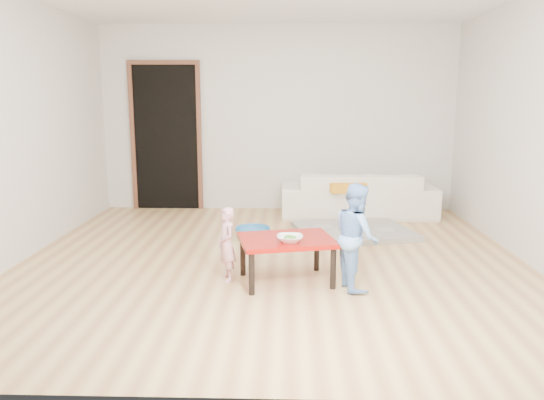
{
  "coord_description": "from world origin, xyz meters",
  "views": [
    {
      "loc": [
        0.15,
        -5.11,
        1.61
      ],
      "look_at": [
        0.0,
        -0.2,
        0.65
      ],
      "focal_mm": 35.0,
      "sensor_mm": 36.0,
      "label": 1
    }
  ],
  "objects_px": {
    "red_table": "(286,260)",
    "child_blue": "(356,236)",
    "bowl": "(290,239)",
    "basin": "(253,233)",
    "sofa": "(358,194)",
    "child_pink": "(226,244)"
  },
  "relations": [
    {
      "from": "bowl",
      "to": "basin",
      "type": "height_order",
      "value": "bowl"
    },
    {
      "from": "child_pink",
      "to": "bowl",
      "type": "bearing_deg",
      "value": 50.37
    },
    {
      "from": "child_pink",
      "to": "sofa",
      "type": "bearing_deg",
      "value": 125.82
    },
    {
      "from": "bowl",
      "to": "basin",
      "type": "bearing_deg",
      "value": 105.04
    },
    {
      "from": "red_table",
      "to": "child_blue",
      "type": "distance_m",
      "value": 0.65
    },
    {
      "from": "sofa",
      "to": "basin",
      "type": "bearing_deg",
      "value": 42.62
    },
    {
      "from": "bowl",
      "to": "child_blue",
      "type": "height_order",
      "value": "child_blue"
    },
    {
      "from": "basin",
      "to": "red_table",
      "type": "bearing_deg",
      "value": -74.84
    },
    {
      "from": "red_table",
      "to": "basin",
      "type": "xyz_separation_m",
      "value": [
        -0.4,
        1.46,
        -0.14
      ]
    },
    {
      "from": "bowl",
      "to": "basin",
      "type": "xyz_separation_m",
      "value": [
        -0.42,
        1.58,
        -0.36
      ]
    },
    {
      "from": "sofa",
      "to": "red_table",
      "type": "relative_size",
      "value": 2.59
    },
    {
      "from": "basin",
      "to": "child_blue",
      "type": "bearing_deg",
      "value": -58.11
    },
    {
      "from": "sofa",
      "to": "red_table",
      "type": "height_order",
      "value": "sofa"
    },
    {
      "from": "sofa",
      "to": "child_pink",
      "type": "relative_size",
      "value": 3.13
    },
    {
      "from": "red_table",
      "to": "bowl",
      "type": "distance_m",
      "value": 0.26
    },
    {
      "from": "sofa",
      "to": "child_blue",
      "type": "bearing_deg",
      "value": 82.89
    },
    {
      "from": "sofa",
      "to": "basin",
      "type": "distance_m",
      "value": 1.85
    },
    {
      "from": "red_table",
      "to": "basin",
      "type": "height_order",
      "value": "red_table"
    },
    {
      "from": "bowl",
      "to": "child_blue",
      "type": "xyz_separation_m",
      "value": [
        0.56,
        -0.0,
        0.03
      ]
    },
    {
      "from": "bowl",
      "to": "child_blue",
      "type": "distance_m",
      "value": 0.56
    },
    {
      "from": "sofa",
      "to": "child_blue",
      "type": "height_order",
      "value": "child_blue"
    },
    {
      "from": "red_table",
      "to": "child_blue",
      "type": "height_order",
      "value": "child_blue"
    }
  ]
}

